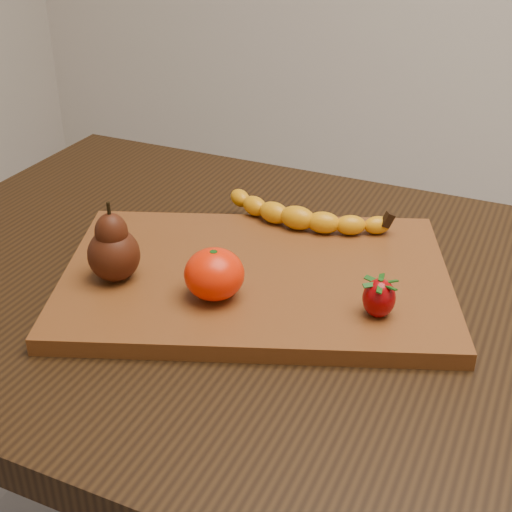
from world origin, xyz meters
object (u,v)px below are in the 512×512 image
at_px(pear, 112,242).
at_px(mandarin, 214,274).
at_px(table, 264,350).
at_px(cutting_board, 256,278).

bearing_deg(pear, mandarin, 5.28).
bearing_deg(mandarin, pear, -174.72).
bearing_deg(mandarin, table, 70.44).
distance_m(table, pear, 0.24).
distance_m(table, cutting_board, 0.11).
bearing_deg(table, cutting_board, -139.55).
xyz_separation_m(pear, mandarin, (0.12, 0.01, -0.02)).
height_order(cutting_board, mandarin, mandarin).
relative_size(table, pear, 10.67).
distance_m(cutting_board, pear, 0.17).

